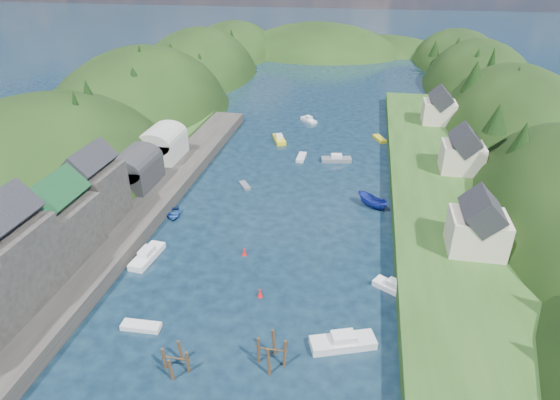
% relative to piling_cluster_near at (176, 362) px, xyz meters
% --- Properties ---
extents(ground, '(600.00, 600.00, 0.00)m').
position_rel_piling_cluster_near_xyz_m(ground, '(4.85, 52.21, -1.07)').
color(ground, black).
rests_on(ground, ground).
extents(hillside_left, '(44.00, 245.56, 52.00)m').
position_rel_piling_cluster_near_xyz_m(hillside_left, '(-40.15, 77.21, -9.10)').
color(hillside_left, black).
rests_on(hillside_left, ground).
extents(hillside_right, '(36.00, 245.56, 48.00)m').
position_rel_piling_cluster_near_xyz_m(hillside_right, '(49.85, 77.21, -8.48)').
color(hillside_right, black).
rests_on(hillside_right, ground).
extents(far_hills, '(103.00, 68.00, 44.00)m').
position_rel_piling_cluster_near_xyz_m(far_hills, '(6.07, 176.22, -11.87)').
color(far_hills, black).
rests_on(far_hills, ground).
extents(hill_trees, '(90.46, 147.05, 12.79)m').
position_rel_piling_cluster_near_xyz_m(hill_trees, '(5.81, 66.68, 10.07)').
color(hill_trees, black).
rests_on(hill_trees, ground).
extents(quay_left, '(12.00, 110.00, 2.00)m').
position_rel_piling_cluster_near_xyz_m(quay_left, '(-19.15, 22.21, -0.07)').
color(quay_left, '#2D2B28').
rests_on(quay_left, ground).
extents(terrace_left_grass, '(12.00, 110.00, 2.50)m').
position_rel_piling_cluster_near_xyz_m(terrace_left_grass, '(-26.15, 22.21, 0.18)').
color(terrace_left_grass, '#234719').
rests_on(terrace_left_grass, ground).
extents(quayside_buildings, '(8.00, 35.84, 12.90)m').
position_rel_piling_cluster_near_xyz_m(quayside_buildings, '(-21.15, 8.60, 6.02)').
color(quayside_buildings, '#2D2B28').
rests_on(quayside_buildings, quay_left).
extents(boat_sheds, '(7.00, 21.00, 7.50)m').
position_rel_piling_cluster_near_xyz_m(boat_sheds, '(-21.15, 41.21, 4.20)').
color(boat_sheds, '#2D2D30').
rests_on(boat_sheds, quay_left).
extents(terrace_right, '(16.00, 120.00, 2.40)m').
position_rel_piling_cluster_near_xyz_m(terrace_right, '(29.85, 42.21, 0.13)').
color(terrace_right, '#234719').
rests_on(terrace_right, ground).
extents(right_bank_cottages, '(9.00, 59.24, 8.41)m').
position_rel_piling_cluster_near_xyz_m(right_bank_cottages, '(32.85, 50.54, 4.77)').
color(right_bank_cottages, beige).
rests_on(right_bank_cottages, terrace_right).
extents(piling_cluster_near, '(2.97, 2.80, 3.28)m').
position_rel_piling_cluster_near_xyz_m(piling_cluster_near, '(0.00, 0.00, 0.00)').
color(piling_cluster_near, '#382314').
rests_on(piling_cluster_near, ground).
extents(piling_cluster_far, '(3.20, 2.99, 3.90)m').
position_rel_piling_cluster_near_xyz_m(piling_cluster_far, '(9.13, 2.51, 0.31)').
color(piling_cluster_far, '#382314').
rests_on(piling_cluster_far, ground).
extents(channel_buoy_near, '(0.70, 0.70, 1.10)m').
position_rel_piling_cluster_near_xyz_m(channel_buoy_near, '(5.67, 12.54, -0.59)').
color(channel_buoy_near, red).
rests_on(channel_buoy_near, ground).
extents(channel_buoy_far, '(0.70, 0.70, 1.10)m').
position_rel_piling_cluster_near_xyz_m(channel_buoy_far, '(1.61, 20.76, -0.59)').
color(channel_buoy_far, red).
rests_on(channel_buoy_far, ground).
extents(moored_boats, '(38.78, 97.58, 2.47)m').
position_rel_piling_cluster_near_xyz_m(moored_boats, '(4.47, 22.06, -0.39)').
color(moored_boats, silver).
rests_on(moored_boats, ground).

